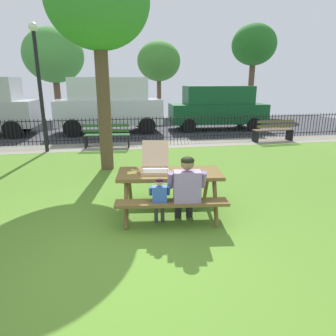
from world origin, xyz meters
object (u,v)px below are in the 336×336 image
(picnic_table_foreground, at_px, (170,181))
(pizza_slice_on_table, at_px, (133,172))
(far_tree_center, at_px, (159,62))
(parked_car_center, at_px, (217,107))
(child_at_table, at_px, (159,197))
(tree_midground_left, at_px, (98,4))
(far_tree_midleft, at_px, (54,56))
(park_bench_center, at_px, (107,136))
(adult_at_table, at_px, (186,188))
(lamp_post_walkway, at_px, (39,76))
(pizza_box_open, at_px, (155,164))
(parked_car_left, at_px, (109,104))
(far_tree_midright, at_px, (254,46))
(park_bench_right, at_px, (273,131))

(picnic_table_foreground, xyz_separation_m, pizza_slice_on_table, (-0.63, 0.10, 0.18))
(far_tree_center, bearing_deg, parked_car_center, -74.26)
(child_at_table, xyz_separation_m, tree_midground_left, (-0.87, 3.64, 3.54))
(far_tree_midleft, bearing_deg, park_bench_center, -72.20)
(adult_at_table, bearing_deg, picnic_table_foreground, 108.06)
(parked_car_center, distance_m, far_tree_midleft, 11.08)
(adult_at_table, height_order, far_tree_center, far_tree_center)
(lamp_post_walkway, distance_m, parked_car_center, 8.29)
(adult_at_table, relative_size, park_bench_center, 0.73)
(adult_at_table, bearing_deg, tree_midground_left, 109.64)
(pizza_box_open, xyz_separation_m, child_at_table, (-0.03, -0.66, -0.37))
(parked_car_left, bearing_deg, tree_midground_left, -90.59)
(child_at_table, bearing_deg, far_tree_midleft, 104.04)
(pizza_slice_on_table, distance_m, child_at_table, 0.76)
(child_at_table, bearing_deg, picnic_table_foreground, 62.47)
(far_tree_midleft, bearing_deg, far_tree_midright, 0.00)
(far_tree_midleft, bearing_deg, pizza_box_open, -75.30)
(picnic_table_foreground, distance_m, child_at_table, 0.57)
(far_tree_midright, bearing_deg, far_tree_center, -180.00)
(far_tree_midleft, bearing_deg, child_at_table, -75.96)
(adult_at_table, distance_m, far_tree_midleft, 17.28)
(child_at_table, distance_m, parked_car_center, 10.72)
(pizza_slice_on_table, bearing_deg, far_tree_midright, 58.69)
(parked_car_center, relative_size, far_tree_midright, 0.77)
(far_tree_center, bearing_deg, adult_at_table, -97.31)
(pizza_box_open, xyz_separation_m, far_tree_center, (2.51, 15.69, 2.67))
(picnic_table_foreground, distance_m, adult_at_table, 0.56)
(park_bench_center, bearing_deg, lamp_post_walkway, -171.34)
(park_bench_right, relative_size, far_tree_center, 0.33)
(pizza_slice_on_table, bearing_deg, parked_car_left, 92.74)
(adult_at_table, xyz_separation_m, parked_car_left, (-1.24, 9.79, 0.65))
(picnic_table_foreground, bearing_deg, park_bench_right, 48.08)
(adult_at_table, xyz_separation_m, lamp_post_walkway, (-3.35, 6.12, 1.80))
(child_at_table, bearing_deg, pizza_box_open, 87.39)
(pizza_box_open, distance_m, park_bench_right, 7.99)
(pizza_slice_on_table, distance_m, far_tree_midright, 18.84)
(lamp_post_walkway, bearing_deg, park_bench_right, 2.08)
(far_tree_center, height_order, far_tree_midright, far_tree_midright)
(pizza_slice_on_table, distance_m, far_tree_center, 16.25)
(park_bench_right, bearing_deg, picnic_table_foreground, -131.92)
(far_tree_midright, bearing_deg, pizza_slice_on_table, -121.31)
(pizza_slice_on_table, bearing_deg, parked_car_center, 62.51)
(park_bench_right, height_order, far_tree_center, far_tree_center)
(far_tree_midleft, relative_size, far_tree_center, 1.14)
(parked_car_left, height_order, far_tree_midright, far_tree_midright)
(park_bench_right, relative_size, lamp_post_walkway, 0.40)
(far_tree_center, bearing_deg, far_tree_midright, 0.00)
(park_bench_right, bearing_deg, lamp_post_walkway, -177.92)
(park_bench_center, bearing_deg, far_tree_midright, 44.56)
(park_bench_center, height_order, tree_midground_left, tree_midground_left)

